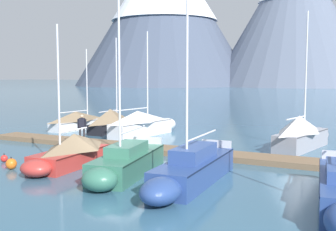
{
  "coord_description": "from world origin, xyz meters",
  "views": [
    {
      "loc": [
        11.47,
        -17.91,
        4.54
      ],
      "look_at": [
        0.0,
        6.0,
        2.0
      ],
      "focal_mm": 44.72,
      "sensor_mm": 36.0,
      "label": 1
    }
  ],
  "objects_px": {
    "sailboat_nearest_berth": "(80,120)",
    "sailboat_mid_dock_starboard": "(69,152)",
    "sailboat_end_of_dock": "(303,133)",
    "sailboat_outer_slip": "(190,170)",
    "sailboat_second_berth": "(114,121)",
    "mooring_buoy_channel_marker": "(4,158)",
    "sailboat_far_berth": "(125,163)",
    "person_on_dock": "(82,126)",
    "sailboat_mid_dock_port": "(144,123)",
    "mooring_buoy_inner_mooring": "(11,164)"
  },
  "relations": [
    {
      "from": "sailboat_far_berth",
      "to": "mooring_buoy_inner_mooring",
      "type": "relative_size",
      "value": 13.29
    },
    {
      "from": "sailboat_end_of_dock",
      "to": "mooring_buoy_inner_mooring",
      "type": "distance_m",
      "value": 17.04
    },
    {
      "from": "sailboat_nearest_berth",
      "to": "sailboat_mid_dock_starboard",
      "type": "bearing_deg",
      "value": -54.68
    },
    {
      "from": "sailboat_nearest_berth",
      "to": "sailboat_second_berth",
      "type": "xyz_separation_m",
      "value": [
        3.49,
        -0.12,
        0.15
      ]
    },
    {
      "from": "sailboat_second_berth",
      "to": "sailboat_far_berth",
      "type": "bearing_deg",
      "value": -55.23
    },
    {
      "from": "sailboat_far_berth",
      "to": "mooring_buoy_inner_mooring",
      "type": "distance_m",
      "value": 5.87
    },
    {
      "from": "sailboat_second_berth",
      "to": "sailboat_mid_dock_port",
      "type": "height_order",
      "value": "sailboat_mid_dock_port"
    },
    {
      "from": "sailboat_end_of_dock",
      "to": "mooring_buoy_channel_marker",
      "type": "xyz_separation_m",
      "value": [
        -13.62,
        -11.01,
        -0.81
      ]
    },
    {
      "from": "sailboat_end_of_dock",
      "to": "person_on_dock",
      "type": "xyz_separation_m",
      "value": [
        -13.3,
        -4.75,
        0.27
      ]
    },
    {
      "from": "sailboat_nearest_berth",
      "to": "mooring_buoy_channel_marker",
      "type": "height_order",
      "value": "sailboat_nearest_berth"
    },
    {
      "from": "mooring_buoy_inner_mooring",
      "to": "sailboat_second_berth",
      "type": "bearing_deg",
      "value": 102.36
    },
    {
      "from": "sailboat_far_berth",
      "to": "sailboat_end_of_dock",
      "type": "distance_m",
      "value": 12.61
    },
    {
      "from": "sailboat_nearest_berth",
      "to": "person_on_dock",
      "type": "xyz_separation_m",
      "value": [
        5.15,
        -6.51,
        0.53
      ]
    },
    {
      "from": "sailboat_mid_dock_starboard",
      "to": "sailboat_far_berth",
      "type": "bearing_deg",
      "value": -7.92
    },
    {
      "from": "sailboat_second_berth",
      "to": "sailboat_far_berth",
      "type": "xyz_separation_m",
      "value": [
        8.76,
        -12.62,
        -0.27
      ]
    },
    {
      "from": "sailboat_second_berth",
      "to": "sailboat_end_of_dock",
      "type": "distance_m",
      "value": 15.05
    },
    {
      "from": "sailboat_nearest_berth",
      "to": "mooring_buoy_channel_marker",
      "type": "distance_m",
      "value": 13.67
    },
    {
      "from": "sailboat_outer_slip",
      "to": "mooring_buoy_channel_marker",
      "type": "height_order",
      "value": "sailboat_outer_slip"
    },
    {
      "from": "sailboat_second_berth",
      "to": "person_on_dock",
      "type": "distance_m",
      "value": 6.61
    },
    {
      "from": "person_on_dock",
      "to": "mooring_buoy_inner_mooring",
      "type": "bearing_deg",
      "value": -79.56
    },
    {
      "from": "person_on_dock",
      "to": "mooring_buoy_inner_mooring",
      "type": "height_order",
      "value": "person_on_dock"
    },
    {
      "from": "sailboat_nearest_berth",
      "to": "sailboat_second_berth",
      "type": "distance_m",
      "value": 3.5
    },
    {
      "from": "sailboat_mid_dock_port",
      "to": "sailboat_end_of_dock",
      "type": "height_order",
      "value": "sailboat_end_of_dock"
    },
    {
      "from": "sailboat_nearest_berth",
      "to": "sailboat_outer_slip",
      "type": "relative_size",
      "value": 0.77
    },
    {
      "from": "sailboat_nearest_berth",
      "to": "mooring_buoy_inner_mooring",
      "type": "relative_size",
      "value": 11.13
    },
    {
      "from": "sailboat_nearest_berth",
      "to": "sailboat_far_berth",
      "type": "height_order",
      "value": "sailboat_far_berth"
    },
    {
      "from": "sailboat_far_berth",
      "to": "sailboat_second_berth",
      "type": "bearing_deg",
      "value": 124.77
    },
    {
      "from": "person_on_dock",
      "to": "sailboat_nearest_berth",
      "type": "bearing_deg",
      "value": 128.35
    },
    {
      "from": "sailboat_mid_dock_port",
      "to": "mooring_buoy_inner_mooring",
      "type": "relative_size",
      "value": 12.88
    },
    {
      "from": "mooring_buoy_channel_marker",
      "to": "sailboat_mid_dock_starboard",
      "type": "bearing_deg",
      "value": 7.93
    },
    {
      "from": "sailboat_mid_dock_port",
      "to": "mooring_buoy_channel_marker",
      "type": "xyz_separation_m",
      "value": [
        -1.87,
        -11.8,
        -0.72
      ]
    },
    {
      "from": "sailboat_mid_dock_starboard",
      "to": "mooring_buoy_channel_marker",
      "type": "xyz_separation_m",
      "value": [
        -3.84,
        -0.53,
        -0.57
      ]
    },
    {
      "from": "sailboat_outer_slip",
      "to": "person_on_dock",
      "type": "distance_m",
      "value": 12.17
    },
    {
      "from": "sailboat_end_of_dock",
      "to": "sailboat_mid_dock_starboard",
      "type": "bearing_deg",
      "value": -133.01
    },
    {
      "from": "person_on_dock",
      "to": "mooring_buoy_channel_marker",
      "type": "bearing_deg",
      "value": -92.89
    },
    {
      "from": "sailboat_mid_dock_port",
      "to": "person_on_dock",
      "type": "xyz_separation_m",
      "value": [
        -1.56,
        -5.53,
        0.35
      ]
    },
    {
      "from": "sailboat_outer_slip",
      "to": "sailboat_end_of_dock",
      "type": "distance_m",
      "value": 11.52
    },
    {
      "from": "sailboat_mid_dock_port",
      "to": "sailboat_end_of_dock",
      "type": "bearing_deg",
      "value": -3.81
    },
    {
      "from": "sailboat_end_of_dock",
      "to": "person_on_dock",
      "type": "distance_m",
      "value": 14.12
    },
    {
      "from": "sailboat_second_berth",
      "to": "sailboat_mid_dock_starboard",
      "type": "height_order",
      "value": "sailboat_second_berth"
    },
    {
      "from": "sailboat_far_berth",
      "to": "mooring_buoy_channel_marker",
      "type": "bearing_deg",
      "value": -179.71
    },
    {
      "from": "person_on_dock",
      "to": "mooring_buoy_channel_marker",
      "type": "height_order",
      "value": "person_on_dock"
    },
    {
      "from": "mooring_buoy_channel_marker",
      "to": "mooring_buoy_inner_mooring",
      "type": "xyz_separation_m",
      "value": [
        1.68,
        -1.13,
        0.08
      ]
    },
    {
      "from": "sailboat_far_berth",
      "to": "person_on_dock",
      "type": "height_order",
      "value": "sailboat_far_berth"
    },
    {
      "from": "sailboat_nearest_berth",
      "to": "mooring_buoy_inner_mooring",
      "type": "height_order",
      "value": "sailboat_nearest_berth"
    },
    {
      "from": "mooring_buoy_channel_marker",
      "to": "sailboat_second_berth",
      "type": "bearing_deg",
      "value": 96.05
    },
    {
      "from": "sailboat_second_berth",
      "to": "sailboat_mid_dock_starboard",
      "type": "distance_m",
      "value": 13.18
    },
    {
      "from": "person_on_dock",
      "to": "sailboat_mid_dock_port",
      "type": "bearing_deg",
      "value": 74.28
    },
    {
      "from": "sailboat_nearest_berth",
      "to": "sailboat_mid_dock_starboard",
      "type": "distance_m",
      "value": 15.0
    },
    {
      "from": "mooring_buoy_inner_mooring",
      "to": "sailboat_nearest_berth",
      "type": "bearing_deg",
      "value": 115.09
    }
  ]
}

